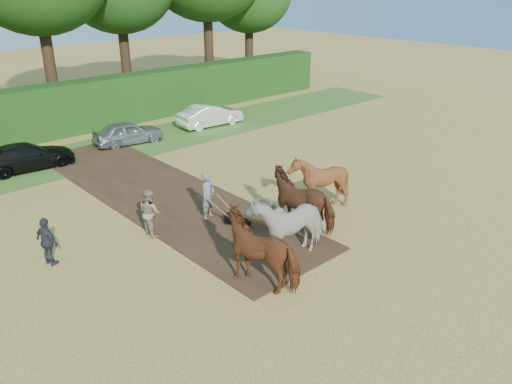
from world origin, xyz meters
TOP-DOWN VIEW (x-y plane):
  - ground at (0.00, 0.00)m, footprint 120.00×120.00m
  - earth_strip at (1.50, 7.00)m, footprint 4.50×17.00m
  - grass_verge at (0.00, 14.00)m, footprint 50.00×5.00m
  - hedgerow at (0.00, 18.50)m, footprint 46.00×1.60m
  - spectator_near at (-0.71, 4.10)m, footprint 0.68×0.86m
  - spectator_far at (-4.26, 4.49)m, footprint 0.66×1.05m
  - plough_team at (2.85, 0.42)m, footprint 7.51×6.40m

SIDE VIEW (x-z plane):
  - ground at x=0.00m, z-range 0.00..0.00m
  - grass_verge at x=0.00m, z-range 0.00..0.03m
  - earth_strip at x=1.50m, z-range 0.00..0.05m
  - spectator_far at x=-4.26m, z-range 0.00..1.67m
  - spectator_near at x=-0.71m, z-range 0.00..1.76m
  - plough_team at x=2.85m, z-range -0.01..2.25m
  - hedgerow at x=0.00m, z-range 0.00..3.00m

